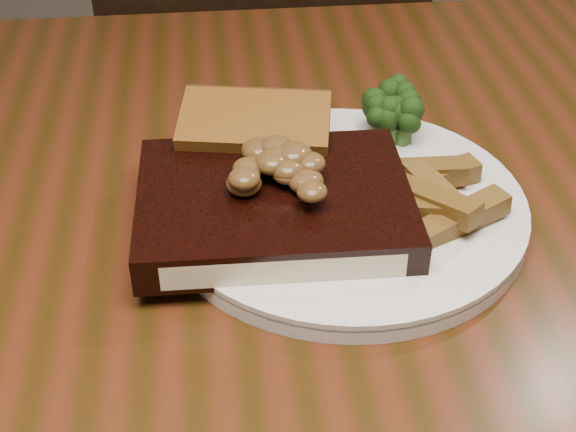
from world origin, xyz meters
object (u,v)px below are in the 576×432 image
at_px(plate, 345,209).
at_px(garlic_bread, 256,150).
at_px(dining_table, 266,362).
at_px(potato_wedges, 425,197).
at_px(chair_far, 259,136).
at_px(steak, 274,205).

relative_size(plate, garlic_bread, 2.34).
height_order(dining_table, potato_wedges, potato_wedges).
bearing_deg(garlic_bread, dining_table, -81.28).
relative_size(dining_table, plate, 6.01).
height_order(chair_far, garlic_bread, chair_far).
distance_m(dining_table, chair_far, 0.66).
xyz_separation_m(chair_far, plate, (0.03, -0.57, 0.28)).
distance_m(plate, garlic_bread, 0.09).
bearing_deg(chair_far, potato_wedges, 95.15).
bearing_deg(plate, garlic_bread, 135.93).
height_order(plate, garlic_bread, garlic_bread).
height_order(steak, garlic_bread, steak).
bearing_deg(chair_far, garlic_bread, 83.35).
xyz_separation_m(garlic_bread, potato_wedges, (0.12, -0.08, -0.00)).
relative_size(plate, steak, 1.40).
distance_m(chair_far, plate, 0.64).
distance_m(dining_table, steak, 0.13).
xyz_separation_m(dining_table, chair_far, (0.04, 0.63, -0.18)).
distance_m(steak, garlic_bread, 0.08).
bearing_deg(dining_table, chair_far, 86.38).
bearing_deg(chair_far, dining_table, 83.74).
xyz_separation_m(plate, garlic_bread, (-0.06, 0.06, 0.02)).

